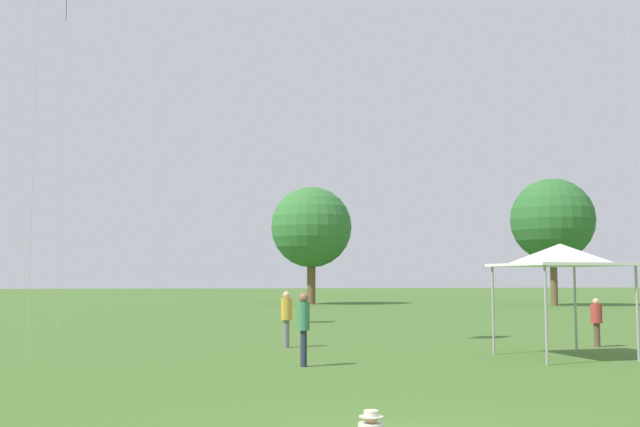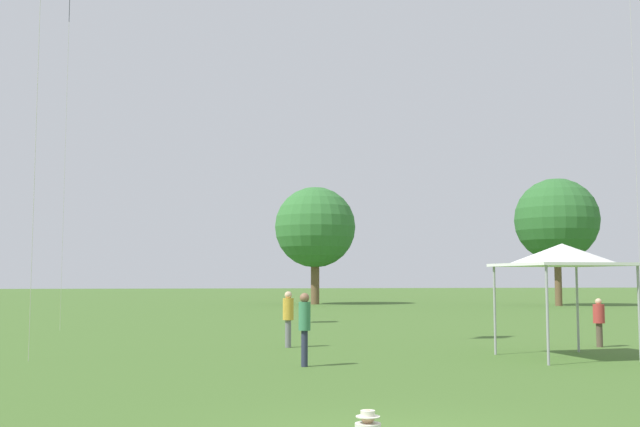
% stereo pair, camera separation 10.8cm
% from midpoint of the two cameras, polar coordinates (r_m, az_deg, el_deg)
% --- Properties ---
extents(person_standing_0, '(0.43, 0.43, 1.77)m').
position_cam_midpoint_polar(person_standing_0, '(24.03, -2.70, -7.63)').
color(person_standing_0, slate).
rests_on(person_standing_0, ground).
extents(person_standing_1, '(0.34, 0.34, 1.83)m').
position_cam_midpoint_polar(person_standing_1, '(18.88, -1.42, -8.21)').
color(person_standing_1, '#282D42').
rests_on(person_standing_1, ground).
extents(person_standing_2, '(0.49, 0.49, 1.55)m').
position_cam_midpoint_polar(person_standing_2, '(25.78, 20.20, -7.49)').
color(person_standing_2, brown).
rests_on(person_standing_2, ground).
extents(canopy_tent, '(3.36, 3.36, 3.15)m').
position_cam_midpoint_polar(canopy_tent, '(21.90, 17.71, -3.07)').
color(canopy_tent, white).
rests_on(canopy_tent, ground).
extents(distant_tree_0, '(6.64, 6.64, 10.15)m').
position_cam_midpoint_polar(distant_tree_0, '(62.57, 17.24, -0.49)').
color(distant_tree_0, brown).
rests_on(distant_tree_0, ground).
extents(distant_tree_1, '(6.81, 6.81, 9.89)m').
position_cam_midpoint_polar(distant_tree_1, '(63.20, -0.71, -1.07)').
color(distant_tree_1, brown).
rests_on(distant_tree_1, ground).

